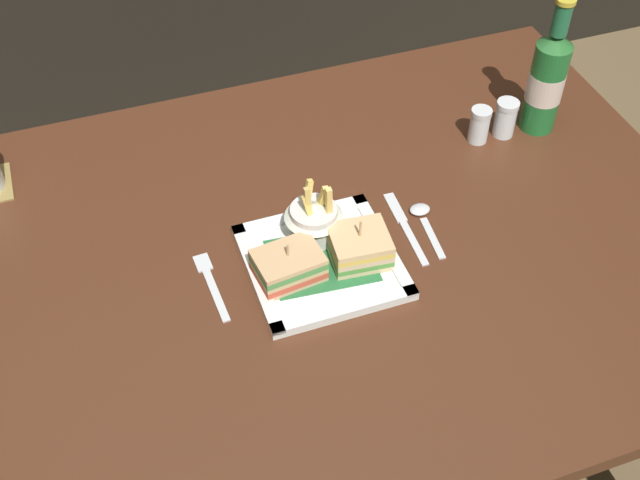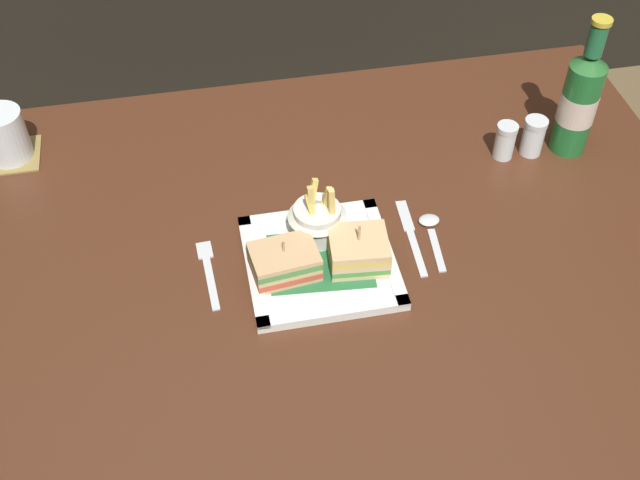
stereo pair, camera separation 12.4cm
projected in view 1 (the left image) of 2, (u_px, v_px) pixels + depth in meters
ground_plane at (319, 470)px, 1.82m from camera, size 6.00×6.00×0.00m
dining_table at (319, 287)px, 1.35m from camera, size 1.32×0.95×0.74m
square_plate at (322, 262)px, 1.26m from camera, size 0.23×0.23×0.02m
sandwich_half_left at (288, 266)px, 1.22m from camera, size 0.11×0.08×0.07m
sandwich_half_right at (359, 247)px, 1.24m from camera, size 0.10×0.09×0.08m
fries_cup at (316, 216)px, 1.26m from camera, size 0.09×0.09×0.11m
beer_bottle at (547, 80)px, 1.43m from camera, size 0.07×0.07×0.26m
fork at (211, 282)px, 1.24m from camera, size 0.03×0.14×0.00m
knife at (404, 225)px, 1.32m from camera, size 0.02×0.17×0.00m
spoon at (423, 217)px, 1.33m from camera, size 0.04×0.12×0.01m
salt_shaker at (479, 127)px, 1.46m from camera, size 0.04×0.04×0.07m
pepper_shaker at (505, 120)px, 1.47m from camera, size 0.04×0.04×0.07m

